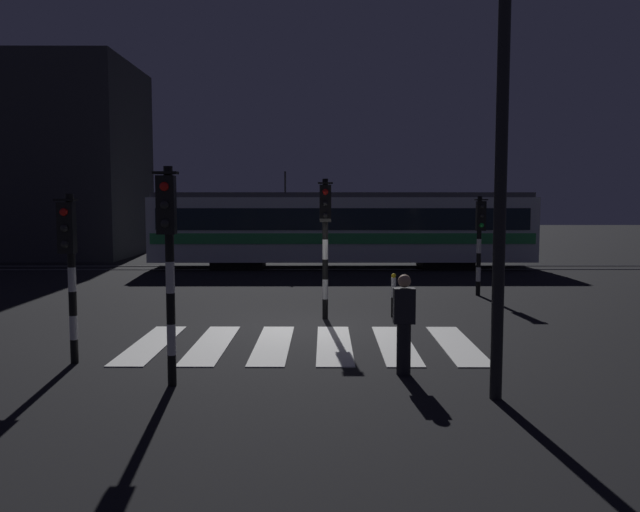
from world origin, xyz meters
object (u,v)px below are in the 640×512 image
at_px(traffic_light_kerb_mid_left, 168,243).
at_px(traffic_light_corner_near_left, 69,253).
at_px(bollard_island_edge, 393,295).
at_px(traffic_light_corner_far_right, 480,230).
at_px(street_lamp_near_kerb, 508,74).
at_px(tram, 342,228).
at_px(pedestrian_waiting_at_kerb, 404,324).
at_px(traffic_light_median_centre, 325,227).

distance_m(traffic_light_kerb_mid_left, traffic_light_corner_near_left, 2.54).
bearing_deg(bollard_island_edge, traffic_light_corner_far_right, 49.78).
relative_size(street_lamp_near_kerb, tram, 0.46).
height_order(traffic_light_corner_far_right, street_lamp_near_kerb, street_lamp_near_kerb).
distance_m(street_lamp_near_kerb, bollard_island_edge, 8.20).
xyz_separation_m(tram, bollard_island_edge, (0.84, -11.78, -1.19)).
relative_size(pedestrian_waiting_at_kerb, bollard_island_edge, 1.54).
bearing_deg(street_lamp_near_kerb, pedestrian_waiting_at_kerb, 126.76).
distance_m(traffic_light_kerb_mid_left, traffic_light_corner_far_right, 12.21).
relative_size(traffic_light_kerb_mid_left, pedestrian_waiting_at_kerb, 2.04).
relative_size(traffic_light_median_centre, traffic_light_corner_far_right, 1.13).
xyz_separation_m(traffic_light_kerb_mid_left, street_lamp_near_kerb, (4.98, -0.88, 2.41)).
xyz_separation_m(street_lamp_near_kerb, bollard_island_edge, (-0.73, 7.03, -4.14)).
bearing_deg(traffic_light_kerb_mid_left, traffic_light_corner_far_right, 53.20).
bearing_deg(traffic_light_corner_near_left, traffic_light_corner_far_right, 41.62).
distance_m(traffic_light_median_centre, bollard_island_edge, 2.46).
distance_m(traffic_light_corner_far_right, tram, 9.05).
bearing_deg(street_lamp_near_kerb, traffic_light_corner_near_left, 161.93).
bearing_deg(traffic_light_median_centre, traffic_light_kerb_mid_left, -113.42).
distance_m(pedestrian_waiting_at_kerb, bollard_island_edge, 5.46).
relative_size(tram, bollard_island_edge, 14.76).
relative_size(tram, pedestrian_waiting_at_kerb, 9.58).
distance_m(traffic_light_kerb_mid_left, bollard_island_edge, 7.68).
bearing_deg(traffic_light_median_centre, tram, 85.83).
bearing_deg(tram, traffic_light_corner_near_left, -108.40).
xyz_separation_m(street_lamp_near_kerb, tram, (-1.57, 18.81, -2.95)).
xyz_separation_m(traffic_light_corner_far_right, street_lamp_near_kerb, (-2.33, -10.65, 2.68)).
relative_size(traffic_light_corner_near_left, bollard_island_edge, 2.76).
height_order(traffic_light_corner_near_left, bollard_island_edge, traffic_light_corner_near_left).
bearing_deg(street_lamp_near_kerb, bollard_island_edge, 95.93).
height_order(street_lamp_near_kerb, pedestrian_waiting_at_kerb, street_lamp_near_kerb).
height_order(traffic_light_median_centre, traffic_light_corner_far_right, traffic_light_median_centre).
bearing_deg(traffic_light_median_centre, street_lamp_near_kerb, -69.89).
xyz_separation_m(traffic_light_kerb_mid_left, tram, (3.41, 17.93, -0.55)).
distance_m(tram, bollard_island_edge, 11.87).
height_order(traffic_light_kerb_mid_left, tram, tram).
relative_size(traffic_light_kerb_mid_left, traffic_light_corner_far_right, 1.14).
xyz_separation_m(traffic_light_kerb_mid_left, traffic_light_median_centre, (2.53, 5.83, -0.01)).
bearing_deg(pedestrian_waiting_at_kerb, traffic_light_corner_near_left, 173.17).
bearing_deg(pedestrian_waiting_at_kerb, tram, 91.26).
height_order(traffic_light_corner_far_right, pedestrian_waiting_at_kerb, traffic_light_corner_far_right).
xyz_separation_m(pedestrian_waiting_at_kerb, bollard_island_edge, (0.47, 5.43, -0.32)).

